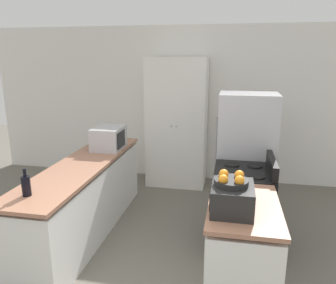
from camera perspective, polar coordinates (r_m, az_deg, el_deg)
The scene contains 10 objects.
wall_back at distance 5.65m, azimuth 3.17°, elevation 6.50°, with size 7.00×0.06×2.60m.
counter_left at distance 4.14m, azimuth -14.31°, elevation -9.64°, with size 0.60×2.54×0.89m.
counter_right at distance 3.10m, azimuth 12.63°, elevation -18.31°, with size 0.60×1.00×0.89m.
pantry_cabinet at distance 5.38m, azimuth 1.57°, elevation 3.40°, with size 0.95×0.60×2.10m.
stove at distance 3.86m, azimuth 12.71°, elevation -10.99°, with size 0.66×0.72×1.05m.
refrigerator at distance 4.43m, azimuth 13.31°, elevation -2.38°, with size 0.75×0.72×1.66m.
microwave at distance 4.47m, azimuth -10.29°, elevation 0.67°, with size 0.38×0.46×0.30m.
wine_bottle at distance 3.20m, azimuth -23.48°, elevation -6.95°, with size 0.08×0.08×0.25m.
toaster_oven at distance 2.71m, azimuth 11.09°, elevation -9.55°, with size 0.34×0.41×0.22m.
fruit_bowl at distance 2.65m, azimuth 10.95°, elevation -6.60°, with size 0.27×0.27×0.11m.
Camera 1 is at (0.78, -2.01, 2.10)m, focal length 35.00 mm.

